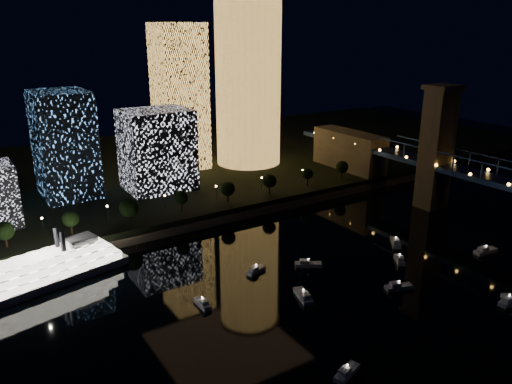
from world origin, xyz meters
The scene contains 10 objects.
ground centered at (0.00, 0.00, 0.00)m, with size 520.00×520.00×0.00m, color black.
far_bank centered at (0.00, 160.00, 2.50)m, with size 420.00×160.00×5.00m, color black.
seawall centered at (0.00, 82.00, 1.50)m, with size 420.00×6.00×3.00m, color #6B5E4C.
tower_cylindrical centered at (29.39, 135.98, 46.77)m, with size 34.00×34.00×83.29m.
tower_rectangular centered at (-2.69, 146.13, 39.09)m, with size 21.43×21.43×68.18m, color #ECA94B.
midrise_blocks centered at (-62.00, 123.47, 22.16)m, with size 100.56×44.25×42.41m.
riverboat centered at (-85.95, 65.74, 4.11)m, with size 54.17×22.08×16.01m.
motorboats centered at (-2.91, 10.21, 0.81)m, with size 99.53×68.81×2.78m.
esplanade_trees centered at (-39.57, 88.00, 10.47)m, with size 166.33×6.98×8.99m.
street_lamps centered at (-34.00, 94.00, 9.02)m, with size 132.70×0.70×5.65m.
Camera 1 is at (-101.38, -75.50, 70.79)m, focal length 35.00 mm.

